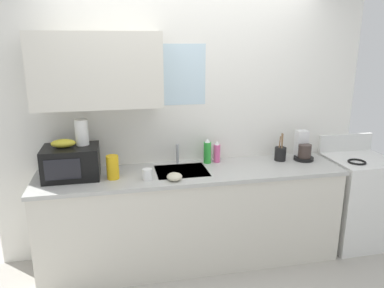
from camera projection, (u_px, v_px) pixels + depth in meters
The scene contains 14 objects.
kitchen_wall_assembly at pixel (170, 115), 3.45m from camera, with size 3.51×0.42×2.50m.
counter_unit at pixel (192, 216), 3.43m from camera, with size 2.74×0.63×0.90m.
sink_faucet at pixel (177, 154), 3.49m from camera, with size 0.03×0.03×0.19m, color #B2B5BA.
stove_range at pixel (356, 200), 3.77m from camera, with size 0.60×0.60×1.08m.
microwave at pixel (71, 162), 3.12m from camera, with size 0.46×0.35×0.27m.
banana_bunch at pixel (63, 143), 3.06m from camera, with size 0.20×0.11×0.07m, color gold.
paper_towel_roll at pixel (82, 132), 3.12m from camera, with size 0.11×0.11×0.22m, color white.
coffee_maker at pixel (303, 149), 3.61m from camera, with size 0.19×0.21×0.28m.
dish_soap_bottle_green at pixel (207, 152), 3.50m from camera, with size 0.07×0.07×0.24m.
dish_soap_bottle_pink at pixel (217, 152), 3.53m from camera, with size 0.07×0.07×0.21m.
cereal_canister at pixel (113, 167), 3.10m from camera, with size 0.10×0.10×0.20m, color gold.
mug_white at pixel (147, 174), 3.09m from camera, with size 0.08×0.08×0.10m, color white.
utensil_crock at pixel (280, 153), 3.58m from camera, with size 0.11×0.11×0.28m.
small_bowl at pixel (175, 177), 3.08m from camera, with size 0.13×0.13×0.07m, color beige.
Camera 1 is at (-0.64, -3.06, 2.03)m, focal length 34.53 mm.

